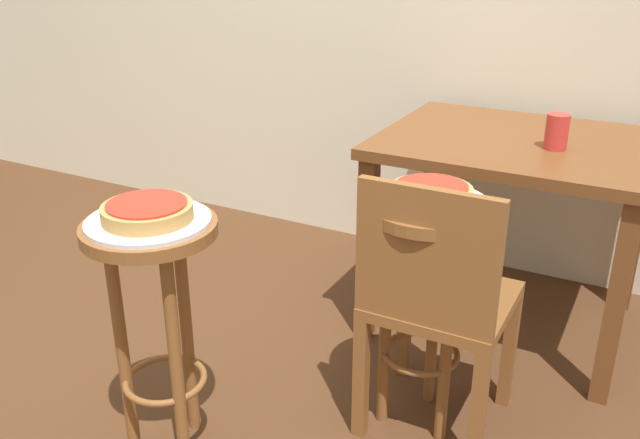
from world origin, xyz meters
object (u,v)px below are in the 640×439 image
Objects in this scene: stool_middle at (426,269)px; serving_plate_foreground at (148,221)px; cup_near_edge at (557,132)px; wooden_chair at (436,300)px; pizza_middle at (431,193)px; stool_foreground at (156,292)px; serving_plate_middle at (431,202)px; dining_table at (515,169)px; pizza_foreground at (147,211)px.

serving_plate_foreground is at bearing -141.92° from stool_middle.
wooden_chair is (-0.17, -0.70, -0.35)m from cup_near_edge.
serving_plate_foreground is at bearing -141.92° from pizza_middle.
pizza_middle is 0.32m from wooden_chair.
pizza_middle is 1.88× the size of cup_near_edge.
stool_foreground is at bearing -141.92° from stool_middle.
serving_plate_middle reaches higher than stool_middle.
dining_table reaches higher than stool_middle.
serving_plate_middle is at bearing -165.96° from stool_middle.
wooden_chair reaches higher than pizza_foreground.
stool_foreground is at bearing -26.57° from serving_plate_foreground.
cup_near_edge is (0.22, 0.66, 0.04)m from pizza_middle.
wooden_chair is (0.66, 0.44, -0.07)m from stool_foreground.
stool_middle is at bearing 14.04° from pizza_middle.
cup_near_edge is at bearing 76.41° from wooden_chair.
serving_plate_foreground is 0.34× the size of dining_table.
stool_foreground is 0.81m from pizza_middle.
stool_foreground is 1.43m from cup_near_edge.
pizza_middle reaches higher than serving_plate_middle.
stool_middle is 0.21m from serving_plate_middle.
cup_near_edge reaches higher than stool_foreground.
serving_plate_foreground is 0.80m from stool_middle.
pizza_middle reaches higher than stool_foreground.
pizza_foreground is 0.32× the size of stool_middle.
wooden_chair reaches higher than stool_middle.
pizza_middle is 0.24× the size of dining_table.
pizza_middle is at bearing 0.00° from serving_plate_middle.
cup_near_edge reaches higher than dining_table.
wooden_chair is at bearing 33.94° from stool_foreground.
stool_middle is 2.27× the size of serving_plate_middle.
wooden_chair is at bearing -36.94° from serving_plate_middle.
stool_foreground is at bearing -125.97° from cup_near_edge.
serving_plate_middle is 1.42× the size of pizza_middle.
cup_near_edge reaches higher than pizza_middle.
stool_foreground is 2.25× the size of serving_plate_foreground.
serving_plate_foreground reaches higher than stool_foreground.
wooden_chair is at bearing 33.94° from pizza_foreground.
cup_near_edge is (0.83, 1.14, 0.04)m from pizza_foreground.
pizza_foreground reaches higher than dining_table.
stool_foreground is 6.07× the size of cup_near_edge.
wooden_chair is (0.05, -0.04, -0.31)m from pizza_middle.
serving_plate_middle is (0.61, 0.48, -0.03)m from pizza_foreground.
pizza_foreground and pizza_middle have the same top height.
dining_table is 7.86× the size of cup_near_edge.
wooden_chair is at bearing -92.10° from dining_table.
serving_plate_foreground is at bearing -125.97° from cup_near_edge.
stool_foreground is 3.23× the size of pizza_middle.
stool_middle is at bearing -108.08° from cup_near_edge.
dining_table reaches higher than serving_plate_middle.
pizza_middle reaches higher than serving_plate_foreground.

